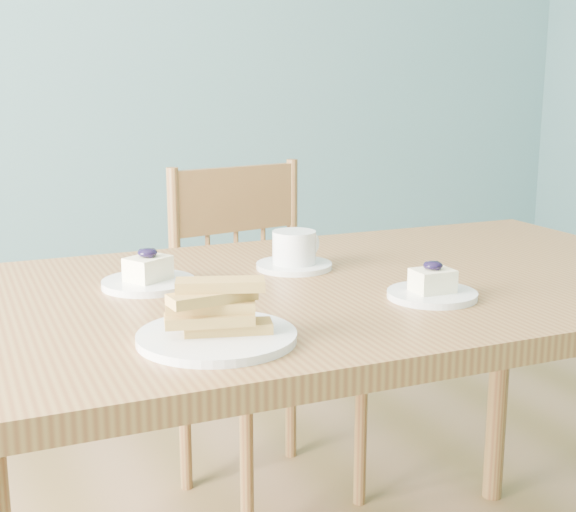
{
  "coord_description": "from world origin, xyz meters",
  "views": [
    {
      "loc": [
        -0.87,
        -1.21,
        1.17
      ],
      "look_at": [
        -0.24,
        0.15,
        0.84
      ],
      "focal_mm": 50.0,
      "sensor_mm": 36.0,
      "label": 1
    }
  ],
  "objects_px": {
    "coffee_cup": "(295,253)",
    "dining_table": "(343,320)",
    "dining_chair": "(262,332)",
    "cheesecake_plate_far": "(148,277)",
    "cheesecake_plate_near": "(432,289)",
    "biscotti_plate": "(217,322)"
  },
  "relations": [
    {
      "from": "cheesecake_plate_far",
      "to": "coffee_cup",
      "type": "xyz_separation_m",
      "value": [
        0.31,
        0.02,
        0.01
      ]
    },
    {
      "from": "coffee_cup",
      "to": "cheesecake_plate_near",
      "type": "bearing_deg",
      "value": -84.66
    },
    {
      "from": "cheesecake_plate_near",
      "to": "biscotti_plate",
      "type": "xyz_separation_m",
      "value": [
        -0.43,
        -0.06,
        0.01
      ]
    },
    {
      "from": "dining_table",
      "to": "coffee_cup",
      "type": "height_order",
      "value": "coffee_cup"
    },
    {
      "from": "dining_chair",
      "to": "cheesecake_plate_near",
      "type": "height_order",
      "value": "dining_chair"
    },
    {
      "from": "coffee_cup",
      "to": "dining_table",
      "type": "bearing_deg",
      "value": -89.9
    },
    {
      "from": "cheesecake_plate_near",
      "to": "cheesecake_plate_far",
      "type": "xyz_separation_m",
      "value": [
        -0.43,
        0.29,
        0.0
      ]
    },
    {
      "from": "dining_table",
      "to": "cheesecake_plate_near",
      "type": "bearing_deg",
      "value": -62.32
    },
    {
      "from": "coffee_cup",
      "to": "biscotti_plate",
      "type": "distance_m",
      "value": 0.47
    },
    {
      "from": "dining_table",
      "to": "cheesecake_plate_near",
      "type": "distance_m",
      "value": 0.21
    },
    {
      "from": "cheesecake_plate_near",
      "to": "cheesecake_plate_far",
      "type": "height_order",
      "value": "cheesecake_plate_far"
    },
    {
      "from": "cheesecake_plate_far",
      "to": "biscotti_plate",
      "type": "bearing_deg",
      "value": -88.73
    },
    {
      "from": "dining_table",
      "to": "coffee_cup",
      "type": "xyz_separation_m",
      "value": [
        -0.04,
        0.13,
        0.11
      ]
    },
    {
      "from": "dining_table",
      "to": "dining_chair",
      "type": "height_order",
      "value": "dining_chair"
    },
    {
      "from": "dining_chair",
      "to": "cheesecake_plate_near",
      "type": "xyz_separation_m",
      "value": [
        -0.02,
        -0.82,
        0.33
      ]
    },
    {
      "from": "dining_chair",
      "to": "cheesecake_plate_near",
      "type": "bearing_deg",
      "value": -100.38
    },
    {
      "from": "cheesecake_plate_near",
      "to": "cheesecake_plate_far",
      "type": "relative_size",
      "value": 0.92
    },
    {
      "from": "dining_chair",
      "to": "dining_table",
      "type": "bearing_deg",
      "value": -108.12
    },
    {
      "from": "dining_chair",
      "to": "biscotti_plate",
      "type": "height_order",
      "value": "dining_chair"
    },
    {
      "from": "dining_table",
      "to": "biscotti_plate",
      "type": "relative_size",
      "value": 6.27
    },
    {
      "from": "dining_table",
      "to": "dining_chair",
      "type": "relative_size",
      "value": 1.6
    },
    {
      "from": "dining_chair",
      "to": "cheesecake_plate_far",
      "type": "xyz_separation_m",
      "value": [
        -0.46,
        -0.54,
        0.33
      ]
    }
  ]
}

